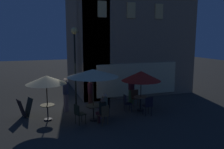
{
  "coord_description": "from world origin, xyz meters",
  "views": [
    {
      "loc": [
        -1.56,
        -12.25,
        3.97
      ],
      "look_at": [
        2.32,
        -0.85,
        2.01
      ],
      "focal_mm": 36.7,
      "sensor_mm": 36.0,
      "label": 1
    }
  ],
  "objects_px": {
    "menu_sandwich_board": "(25,108)",
    "cafe_chair_3": "(135,96)",
    "patron_seated_1": "(102,110)",
    "street_lamp_near_corner": "(75,47)",
    "patio_umbrella_0": "(93,73)",
    "patron_standing_4": "(66,94)",
    "cafe_chair_5": "(148,104)",
    "cafe_table_2": "(141,100)",
    "patio_umbrella_1": "(46,80)",
    "patio_umbrella_2": "(141,76)",
    "patron_standing_3": "(91,94)",
    "cafe_table_0": "(94,109)",
    "patron_seated_0": "(104,104)",
    "cafe_chair_4": "(126,102)",
    "cafe_table_1": "(48,109)",
    "cafe_chair_0": "(106,106)",
    "patron_standing_2": "(131,90)",
    "cafe_chair_2": "(104,113)",
    "cafe_chair_1": "(79,112)"
  },
  "relations": [
    {
      "from": "cafe_table_1",
      "to": "patron_seated_0",
      "type": "bearing_deg",
      "value": -9.96
    },
    {
      "from": "cafe_table_2",
      "to": "cafe_chair_1",
      "type": "relative_size",
      "value": 0.82
    },
    {
      "from": "menu_sandwich_board",
      "to": "patio_umbrella_0",
      "type": "height_order",
      "value": "patio_umbrella_0"
    },
    {
      "from": "menu_sandwich_board",
      "to": "patron_standing_3",
      "type": "relative_size",
      "value": 0.57
    },
    {
      "from": "menu_sandwich_board",
      "to": "cafe_table_0",
      "type": "xyz_separation_m",
      "value": [
        3.14,
        -1.55,
        0.07
      ]
    },
    {
      "from": "cafe_chair_4",
      "to": "cafe_table_0",
      "type": "bearing_deg",
      "value": -156.57
    },
    {
      "from": "cafe_chair_0",
      "to": "patron_standing_4",
      "type": "height_order",
      "value": "patron_standing_4"
    },
    {
      "from": "patio_umbrella_1",
      "to": "patron_seated_0",
      "type": "distance_m",
      "value": 3.02
    },
    {
      "from": "patron_seated_1",
      "to": "menu_sandwich_board",
      "type": "bearing_deg",
      "value": 35.62
    },
    {
      "from": "menu_sandwich_board",
      "to": "cafe_chair_3",
      "type": "distance_m",
      "value": 6.02
    },
    {
      "from": "cafe_table_0",
      "to": "patron_seated_0",
      "type": "bearing_deg",
      "value": 25.76
    },
    {
      "from": "cafe_chair_1",
      "to": "cafe_chair_4",
      "type": "distance_m",
      "value": 2.94
    },
    {
      "from": "cafe_chair_3",
      "to": "cafe_chair_4",
      "type": "height_order",
      "value": "cafe_chair_3"
    },
    {
      "from": "cafe_chair_3",
      "to": "patron_seated_1",
      "type": "height_order",
      "value": "patron_seated_1"
    },
    {
      "from": "cafe_chair_0",
      "to": "cafe_chair_5",
      "type": "height_order",
      "value": "cafe_chair_5"
    },
    {
      "from": "patio_umbrella_2",
      "to": "cafe_chair_2",
      "type": "distance_m",
      "value": 3.18
    },
    {
      "from": "cafe_chair_2",
      "to": "cafe_chair_5",
      "type": "xyz_separation_m",
      "value": [
        2.51,
        0.52,
        0.04
      ]
    },
    {
      "from": "street_lamp_near_corner",
      "to": "cafe_table_2",
      "type": "xyz_separation_m",
      "value": [
        3.18,
        -2.14,
        -2.85
      ]
    },
    {
      "from": "cafe_table_2",
      "to": "patio_umbrella_1",
      "type": "height_order",
      "value": "patio_umbrella_1"
    },
    {
      "from": "street_lamp_near_corner",
      "to": "patio_umbrella_0",
      "type": "xyz_separation_m",
      "value": [
        0.36,
        -2.78,
        -1.1
      ]
    },
    {
      "from": "menu_sandwich_board",
      "to": "patio_umbrella_1",
      "type": "xyz_separation_m",
      "value": [
        1.05,
        -0.78,
        1.49
      ]
    },
    {
      "from": "patio_umbrella_0",
      "to": "patron_standing_4",
      "type": "bearing_deg",
      "value": 120.17
    },
    {
      "from": "patron_standing_2",
      "to": "patron_standing_3",
      "type": "xyz_separation_m",
      "value": [
        -2.53,
        -0.06,
        -0.02
      ]
    },
    {
      "from": "cafe_chair_3",
      "to": "cafe_chair_5",
      "type": "bearing_deg",
      "value": 2.25
    },
    {
      "from": "patio_umbrella_1",
      "to": "cafe_chair_0",
      "type": "relative_size",
      "value": 2.46
    },
    {
      "from": "patio_umbrella_2",
      "to": "patron_seated_1",
      "type": "relative_size",
      "value": 1.75
    },
    {
      "from": "cafe_chair_0",
      "to": "patron_standing_2",
      "type": "xyz_separation_m",
      "value": [
        2.12,
        1.66,
        0.33
      ]
    },
    {
      "from": "street_lamp_near_corner",
      "to": "cafe_table_2",
      "type": "height_order",
      "value": "street_lamp_near_corner"
    },
    {
      "from": "cafe_chair_0",
      "to": "cafe_chair_4",
      "type": "xyz_separation_m",
      "value": [
        1.26,
        0.35,
        0.01
      ]
    },
    {
      "from": "cafe_table_2",
      "to": "cafe_chair_5",
      "type": "height_order",
      "value": "cafe_chair_5"
    },
    {
      "from": "patron_seated_1",
      "to": "patron_standing_4",
      "type": "distance_m",
      "value": 2.8
    },
    {
      "from": "patio_umbrella_2",
      "to": "cafe_chair_4",
      "type": "relative_size",
      "value": 2.36
    },
    {
      "from": "patio_umbrella_0",
      "to": "cafe_chair_0",
      "type": "xyz_separation_m",
      "value": [
        0.73,
        0.35,
        -1.77
      ]
    },
    {
      "from": "cafe_chair_3",
      "to": "cafe_chair_5",
      "type": "distance_m",
      "value": 1.73
    },
    {
      "from": "cafe_chair_2",
      "to": "cafe_chair_0",
      "type": "bearing_deg",
      "value": -43.06
    },
    {
      "from": "cafe_chair_4",
      "to": "patron_standing_4",
      "type": "relative_size",
      "value": 0.51
    },
    {
      "from": "patio_umbrella_0",
      "to": "cafe_chair_5",
      "type": "distance_m",
      "value": 3.31
    },
    {
      "from": "patron_seated_0",
      "to": "patron_standing_4",
      "type": "height_order",
      "value": "patron_standing_4"
    },
    {
      "from": "street_lamp_near_corner",
      "to": "cafe_chair_4",
      "type": "distance_m",
      "value": 4.26
    },
    {
      "from": "patio_umbrella_2",
      "to": "patron_standing_3",
      "type": "distance_m",
      "value": 3.01
    },
    {
      "from": "menu_sandwich_board",
      "to": "patron_standing_3",
      "type": "height_order",
      "value": "patron_standing_3"
    },
    {
      "from": "patio_umbrella_2",
      "to": "cafe_chair_4",
      "type": "height_order",
      "value": "patio_umbrella_2"
    },
    {
      "from": "street_lamp_near_corner",
      "to": "cafe_table_1",
      "type": "xyz_separation_m",
      "value": [
        -1.73,
        -2.02,
        -2.88
      ]
    },
    {
      "from": "cafe_table_2",
      "to": "patio_umbrella_2",
      "type": "xyz_separation_m",
      "value": [
        0.0,
        0.0,
        1.35
      ]
    },
    {
      "from": "cafe_chair_3",
      "to": "patron_seated_1",
      "type": "bearing_deg",
      "value": -46.75
    },
    {
      "from": "cafe_table_1",
      "to": "cafe_chair_4",
      "type": "height_order",
      "value": "cafe_chair_4"
    },
    {
      "from": "menu_sandwich_board",
      "to": "patron_standing_4",
      "type": "height_order",
      "value": "patron_standing_4"
    },
    {
      "from": "patio_umbrella_0",
      "to": "cafe_chair_4",
      "type": "height_order",
      "value": "patio_umbrella_0"
    },
    {
      "from": "cafe_chair_5",
      "to": "patron_seated_1",
      "type": "bearing_deg",
      "value": 98.61
    },
    {
      "from": "cafe_chair_3",
      "to": "patron_standing_4",
      "type": "distance_m",
      "value": 3.98
    }
  ]
}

